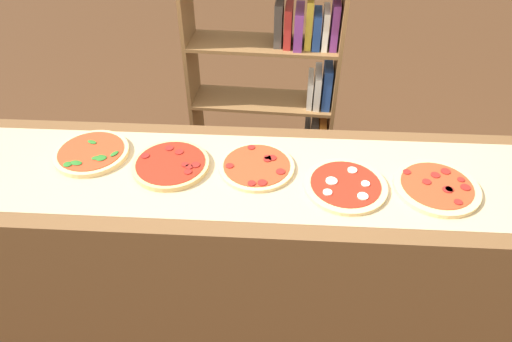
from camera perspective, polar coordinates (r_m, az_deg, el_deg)
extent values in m
plane|color=#4C2D19|center=(2.42, 0.00, -16.85)|extent=(12.00, 12.00, 0.00)
cube|color=brown|center=(2.06, 0.00, -10.03)|extent=(2.54, 0.64, 0.90)
cube|color=tan|center=(1.74, 0.00, -0.48)|extent=(2.30, 0.50, 0.00)
cylinder|color=#E5C17F|center=(1.94, -20.08, 2.15)|extent=(0.30, 0.30, 0.02)
cylinder|color=red|center=(1.94, -20.15, 2.42)|extent=(0.26, 0.26, 0.00)
ellipsoid|color=#286B23|center=(1.88, -17.48, 2.11)|extent=(0.04, 0.05, 0.00)
ellipsoid|color=#286B23|center=(1.98, -20.04, 3.47)|extent=(0.05, 0.04, 0.00)
ellipsoid|color=#286B23|center=(1.89, -19.45, 1.61)|extent=(0.05, 0.04, 0.00)
ellipsoid|color=#286B23|center=(1.88, -19.13, 1.61)|extent=(0.04, 0.05, 0.00)
ellipsoid|color=#286B23|center=(1.88, -18.97, 1.56)|extent=(0.05, 0.05, 0.00)
ellipsoid|color=#286B23|center=(1.89, -22.73, 0.81)|extent=(0.04, 0.04, 0.00)
ellipsoid|color=#286B23|center=(1.89, -21.76, 1.06)|extent=(0.05, 0.04, 0.00)
cylinder|color=#DBB26B|center=(1.80, -10.72, 0.77)|extent=(0.30, 0.30, 0.02)
cylinder|color=#AD2314|center=(1.79, -10.77, 1.07)|extent=(0.27, 0.27, 0.00)
cylinder|color=maroon|center=(1.73, -8.60, -0.11)|extent=(0.03, 0.03, 0.00)
cylinder|color=maroon|center=(1.75, -8.47, 0.53)|extent=(0.03, 0.03, 0.00)
cylinder|color=maroon|center=(1.84, -13.84, 1.88)|extent=(0.03, 0.03, 0.00)
cylinder|color=maroon|center=(1.76, -8.95, 0.80)|extent=(0.03, 0.03, 0.00)
cylinder|color=maroon|center=(1.76, -7.66, 0.78)|extent=(0.03, 0.03, 0.00)
cylinder|color=maroon|center=(1.83, -9.70, 2.39)|extent=(0.03, 0.03, 0.00)
cylinder|color=maroon|center=(1.86, -10.91, 2.86)|extent=(0.03, 0.03, 0.00)
cylinder|color=#E5C17F|center=(1.76, 0.07, 0.56)|extent=(0.30, 0.30, 0.01)
cylinder|color=red|center=(1.76, 0.07, 0.79)|extent=(0.26, 0.26, 0.00)
cylinder|color=maroon|center=(1.79, 2.04, 1.67)|extent=(0.04, 0.04, 0.00)
cylinder|color=maroon|center=(1.78, 1.46, 1.48)|extent=(0.03, 0.03, 0.00)
cylinder|color=maroon|center=(1.75, -3.35, 0.66)|extent=(0.03, 0.03, 0.00)
cylinder|color=maroon|center=(1.79, 1.45, 1.73)|extent=(0.03, 0.03, 0.00)
cylinder|color=maroon|center=(1.67, 0.80, -1.48)|extent=(0.03, 0.03, 0.00)
cylinder|color=maroon|center=(1.72, 3.12, -0.10)|extent=(0.03, 0.03, 0.00)
cylinder|color=maroon|center=(1.67, -0.55, -1.56)|extent=(0.03, 0.03, 0.00)
cylinder|color=maroon|center=(1.84, -0.60, 3.02)|extent=(0.03, 0.03, 0.00)
cylinder|color=#E5C17F|center=(1.71, 11.22, -1.80)|extent=(0.31, 0.31, 0.02)
cylinder|color=#AD2314|center=(1.71, 11.26, -1.57)|extent=(0.26, 0.26, 0.00)
cylinder|color=#EFE5CC|center=(1.72, 13.68, -1.56)|extent=(0.03, 0.03, 0.00)
cylinder|color=#EFE5CC|center=(1.70, 9.53, -1.24)|extent=(0.04, 0.04, 0.00)
cylinder|color=#EFE5CC|center=(1.77, 12.09, 0.12)|extent=(0.04, 0.04, 0.00)
cylinder|color=#EFE5CC|center=(1.65, 9.04, -2.67)|extent=(0.03, 0.03, 0.00)
cylinder|color=#EFE5CC|center=(1.66, 13.36, -3.12)|extent=(0.04, 0.04, 0.00)
cylinder|color=#E5C17F|center=(1.80, 21.84, -1.89)|extent=(0.32, 0.32, 0.02)
cylinder|color=red|center=(1.79, 21.91, -1.65)|extent=(0.26, 0.26, 0.00)
cylinder|color=maroon|center=(1.81, 18.52, -0.10)|extent=(0.03, 0.03, 0.00)
cylinder|color=maroon|center=(1.79, 20.78, -1.28)|extent=(0.03, 0.03, 0.00)
cylinder|color=maroon|center=(1.78, 23.07, -2.17)|extent=(0.04, 0.04, 0.00)
cylinder|color=maroon|center=(1.79, 23.28, -2.13)|extent=(0.03, 0.03, 0.00)
cylinder|color=maroon|center=(1.86, 22.85, -0.04)|extent=(0.04, 0.04, 0.00)
cylinder|color=maroon|center=(1.85, 24.50, -1.00)|extent=(0.03, 0.03, 0.00)
cylinder|color=maroon|center=(1.83, 21.74, -0.47)|extent=(0.03, 0.03, 0.00)
cylinder|color=maroon|center=(1.75, 24.21, -3.59)|extent=(0.03, 0.03, 0.00)
cylinder|color=maroon|center=(1.82, 24.97, -1.88)|extent=(0.04, 0.04, 0.00)
cube|color=brown|center=(2.59, 9.62, 8.28)|extent=(0.03, 0.26, 1.38)
cube|color=brown|center=(2.65, -7.76, 9.31)|extent=(0.03, 0.26, 1.38)
cube|color=brown|center=(3.00, 0.72, -2.27)|extent=(0.78, 0.29, 0.02)
cube|color=#753384|center=(2.92, 7.66, -1.22)|extent=(0.05, 0.16, 0.20)
cube|color=silver|center=(2.92, 6.73, -1.02)|extent=(0.05, 0.21, 0.21)
cube|color=#47423D|center=(2.92, 5.91, -1.02)|extent=(0.03, 0.15, 0.21)
cube|color=#47423D|center=(2.90, 5.28, -0.66)|extent=(0.03, 0.14, 0.25)
cube|color=brown|center=(2.78, 0.77, 2.90)|extent=(0.78, 0.29, 0.02)
cube|color=orange|center=(2.70, 8.28, 4.50)|extent=(0.05, 0.21, 0.23)
cube|color=#47423D|center=(2.70, 7.35, 4.61)|extent=(0.05, 0.19, 0.24)
cube|color=#47423D|center=(2.72, 6.44, 4.12)|extent=(0.04, 0.22, 0.17)
cube|color=brown|center=(2.59, 0.84, 8.90)|extent=(0.78, 0.29, 0.02)
cube|color=#234799|center=(2.52, 8.97, 10.76)|extent=(0.05, 0.20, 0.23)
cube|color=silver|center=(2.53, 7.78, 10.49)|extent=(0.04, 0.21, 0.19)
cube|color=silver|center=(2.54, 6.87, 10.24)|extent=(0.04, 0.19, 0.16)
cube|color=brown|center=(2.43, 0.92, 15.76)|extent=(0.78, 0.29, 0.02)
cube|color=#753384|center=(2.38, 9.94, 17.86)|extent=(0.04, 0.17, 0.23)
cube|color=silver|center=(2.38, 8.79, 17.53)|extent=(0.04, 0.17, 0.19)
cube|color=#234799|center=(2.39, 7.72, 17.42)|extent=(0.05, 0.18, 0.17)
cube|color=gold|center=(2.37, 6.75, 18.25)|extent=(0.04, 0.16, 0.24)
cube|color=#753384|center=(2.38, 5.47, 17.74)|extent=(0.05, 0.21, 0.19)
cube|color=#B22823|center=(2.38, 4.12, 17.94)|extent=(0.05, 0.18, 0.20)
cube|color=#47423D|center=(2.38, 2.92, 18.22)|extent=(0.05, 0.15, 0.22)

